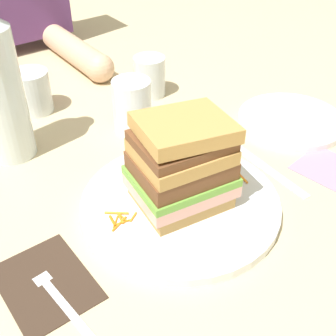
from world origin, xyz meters
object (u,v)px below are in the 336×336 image
knife (264,166)px  empty_tumbler_1 (150,76)px  juice_glass (132,109)px  napkin_pink (328,168)px  empty_tumbler_0 (32,92)px  side_plate (291,120)px  main_plate (180,204)px  sandwich (181,164)px  napkin_dark (46,283)px  fork (55,292)px

knife → empty_tumbler_1: empty_tumbler_1 is taller
juice_glass → napkin_pink: (0.19, -0.29, -0.04)m
empty_tumbler_0 → napkin_pink: bearing=-56.4°
side_plate → napkin_pink: side_plate is taller
side_plate → napkin_pink: (-0.06, -0.13, -0.01)m
main_plate → sandwich: size_ratio=1.95×
main_plate → juice_glass: (0.06, 0.22, 0.03)m
knife → sandwich: bearing=178.4°
main_plate → sandwich: bearing=17.8°
napkin_dark → knife: bearing=0.9°
empty_tumbler_1 → napkin_pink: bearing=-77.1°
napkin_dark → side_plate: 0.53m
napkin_pink → empty_tumbler_1: bearing=102.9°
main_plate → knife: bearing=-1.5°
main_plate → sandwich: (0.00, 0.00, 0.07)m
main_plate → empty_tumbler_0: size_ratio=3.55×
side_plate → empty_tumbler_1: bearing=119.9°
knife → main_plate: bearing=178.5°
napkin_dark → fork: bearing=-84.9°
empty_tumbler_0 → empty_tumbler_1: bearing=-19.8°
knife → empty_tumbler_0: (-0.23, 0.40, 0.04)m
juice_glass → empty_tumbler_0: size_ratio=1.19×
main_plate → side_plate: 0.32m
fork → empty_tumbler_0: bearing=69.6°
main_plate → fork: 0.22m
napkin_dark → empty_tumbler_0: empty_tumbler_0 is taller
sandwich → empty_tumbler_0: (-0.06, 0.39, -0.04)m
empty_tumbler_0 → empty_tumbler_1: size_ratio=1.01×
main_plate → knife: 0.17m
juice_glass → main_plate: bearing=-105.7°
napkin_dark → napkin_pink: 0.47m
main_plate → napkin_dark: main_plate is taller
napkin_dark → sandwich: bearing=2.9°
fork → knife: bearing=4.2°
main_plate → side_plate: (0.31, 0.06, -0.00)m
sandwich → juice_glass: sandwich is taller
empty_tumbler_0 → empty_tumbler_1: (0.22, -0.08, -0.00)m
sandwich → side_plate: bearing=11.1°
napkin_dark → fork: (0.00, -0.02, 0.00)m
napkin_dark → main_plate: bearing=2.8°
main_plate → side_plate: main_plate is taller
main_plate → empty_tumbler_1: empty_tumbler_1 is taller
empty_tumbler_1 → napkin_pink: (0.09, -0.39, -0.04)m
sandwich → side_plate: sandwich is taller
sandwich → empty_tumbler_0: bearing=98.2°
napkin_pink → sandwich: bearing=164.5°
fork → juice_glass: bearing=42.6°
fork → empty_tumbler_1: size_ratio=2.06×
napkin_dark → fork: size_ratio=0.78×
empty_tumbler_0 → napkin_pink: empty_tumbler_0 is taller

